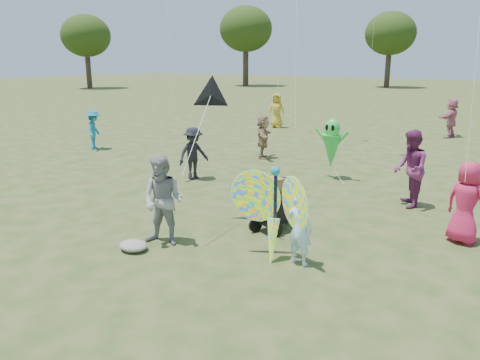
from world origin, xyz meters
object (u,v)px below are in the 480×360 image
at_px(crowd_d, 263,137).
at_px(alien_kite, 332,145).
at_px(crowd_g, 277,110).
at_px(crowd_i, 94,130).
at_px(child_girl, 300,229).
at_px(crowd_a, 466,203).
at_px(crowd_b, 193,153).
at_px(butterfly_kite, 274,213).
at_px(jogging_stroller, 276,200).
at_px(adult_man, 163,201).
at_px(crowd_j, 451,118).
at_px(crowd_e, 410,169).

height_order(crowd_d, alien_kite, alien_kite).
xyz_separation_m(crowd_g, crowd_i, (-2.65, -9.08, -0.11)).
xyz_separation_m(child_girl, crowd_a, (2.06, 2.64, 0.15)).
distance_m(crowd_a, crowd_b, 7.32).
distance_m(crowd_d, butterfly_kite, 8.51).
distance_m(child_girl, crowd_i, 12.29).
distance_m(crowd_i, jogging_stroller, 10.74).
distance_m(child_girl, adult_man, 2.58).
xyz_separation_m(crowd_b, crowd_g, (-3.46, 10.42, 0.10)).
distance_m(crowd_b, alien_kite, 3.95).
bearing_deg(crowd_j, crowd_a, 21.84).
bearing_deg(child_girl, crowd_j, -84.20).
bearing_deg(crowd_b, adult_man, -130.72).
relative_size(crowd_g, crowd_i, 1.14).
bearing_deg(jogging_stroller, crowd_j, 110.19).
bearing_deg(adult_man, crowd_a, 19.99).
relative_size(crowd_i, crowd_j, 0.88).
bearing_deg(crowd_g, adult_man, -80.30).
relative_size(adult_man, alien_kite, 0.96).
relative_size(crowd_j, jogging_stroller, 1.50).
bearing_deg(crowd_e, crowd_i, -118.17).
relative_size(child_girl, alien_kite, 0.72).
distance_m(crowd_g, crowd_i, 9.46).
bearing_deg(adult_man, butterfly_kite, 0.20).
distance_m(crowd_g, butterfly_kite, 16.12).
bearing_deg(crowd_a, crowd_j, -57.78).
relative_size(child_girl, butterfly_kite, 0.68).
bearing_deg(crowd_a, crowd_b, 13.72).
bearing_deg(crowd_i, jogging_stroller, -146.01).
bearing_deg(jogging_stroller, crowd_e, 81.92).
relative_size(child_girl, crowd_i, 0.83).
height_order(crowd_e, butterfly_kite, crowd_e).
bearing_deg(alien_kite, crowd_g, 129.42).
height_order(child_girl, crowd_a, crowd_a).
height_order(child_girl, crowd_e, crowd_e).
relative_size(crowd_a, crowd_b, 1.04).
height_order(crowd_d, crowd_e, crowd_e).
height_order(crowd_i, alien_kite, alien_kite).
bearing_deg(crowd_a, adult_man, 55.43).
relative_size(child_girl, crowd_e, 0.69).
distance_m(adult_man, crowd_i, 10.35).
distance_m(crowd_j, jogging_stroller, 14.41).
height_order(child_girl, butterfly_kite, butterfly_kite).
relative_size(child_girl, crowd_j, 0.73).
bearing_deg(child_girl, crowd_e, -94.76).
distance_m(crowd_a, crowd_g, 15.49).
bearing_deg(crowd_g, crowd_b, -85.15).
xyz_separation_m(child_girl, crowd_b, (-5.23, 3.38, 0.13)).
distance_m(crowd_a, jogging_stroller, 3.54).
distance_m(crowd_j, butterfly_kite, 15.70).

